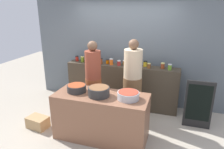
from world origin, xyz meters
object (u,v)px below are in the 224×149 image
Objects in this scene: preserve_jar_2 at (87,60)px; cook_with_tongs at (94,85)px; preserve_jar_8 at (119,63)px; cooking_pot_center at (99,92)px; preserve_jar_12 at (145,64)px; cooking_pot_left at (77,88)px; preserve_jar_15 at (170,67)px; bread_crate at (38,122)px; preserve_jar_0 at (77,58)px; preserve_jar_1 at (82,59)px; preserve_jar_10 at (130,64)px; preserve_jar_5 at (101,61)px; preserve_jar_6 at (107,62)px; preserve_jar_9 at (124,63)px; preserve_jar_7 at (111,62)px; preserve_jar_3 at (93,59)px; cook_in_cap at (132,85)px; preserve_jar_14 at (163,66)px; chalkboard_sign at (198,105)px; preserve_jar_4 at (96,61)px; cooking_pot_right at (128,95)px; preserve_jar_11 at (138,64)px; preserve_jar_13 at (149,66)px.

cook_with_tongs reaches higher than preserve_jar_2.
cooking_pot_center is (0.04, -1.40, -0.16)m from preserve_jar_8.
preserve_jar_12 reaches higher than cooking_pot_left.
bread_crate is at bearing -149.27° from preserve_jar_15.
preserve_jar_1 is (0.18, -0.05, 0.01)m from preserve_jar_0.
preserve_jar_10 is at bearing 51.60° from cook_with_tongs.
preserve_jar_6 is (0.13, 0.08, -0.02)m from preserve_jar_5.
preserve_jar_9 is at bearing 62.76° from cook_with_tongs.
preserve_jar_0 and preserve_jar_2 have the same top height.
preserve_jar_7 is at bearing -4.59° from preserve_jar_0.
preserve_jar_0 is 0.42m from preserve_jar_3.
cook_in_cap is (0.78, 0.26, 0.01)m from cook_with_tongs.
preserve_jar_15 is at bearing -3.02° from preserve_jar_3.
cooking_pot_center is at bearing -59.75° from cook_with_tongs.
preserve_jar_1 reaches higher than preserve_jar_14.
preserve_jar_3 is at bearing 167.44° from chalkboard_sign.
preserve_jar_2 is at bearing -175.65° from preserve_jar_12.
preserve_jar_3 reaches higher than preserve_jar_4.
preserve_jar_15 is 1.51m from cooking_pot_right.
preserve_jar_14 is at bearing -1.92° from preserve_jar_9.
preserve_jar_10 is at bearing -2.27° from preserve_jar_7.
preserve_jar_14 is (0.90, -0.03, 0.01)m from preserve_jar_9.
preserve_jar_11 is 0.89× the size of preserve_jar_13.
preserve_jar_1 is 0.97× the size of preserve_jar_5.
preserve_jar_12 is at bearing 8.01° from preserve_jar_7.
cooking_pot_left is at bearing 172.92° from cooking_pot_center.
preserve_jar_13 reaches higher than cooking_pot_center.
bread_crate is (-2.01, -1.44, -0.99)m from preserve_jar_13.
preserve_jar_0 is 0.54m from preserve_jar_4.
preserve_jar_11 is 0.56m from preserve_jar_14.
preserve_jar_7 reaches higher than preserve_jar_9.
preserve_jar_0 reaches higher than preserve_jar_10.
preserve_jar_6 is at bearing -179.38° from preserve_jar_11.
preserve_jar_10 is at bearing -32.21° from preserve_jar_9.
cook_with_tongs is at bearing -132.44° from preserve_jar_11.
preserve_jar_7 is at bearing -3.95° from preserve_jar_4.
preserve_jar_14 is (0.74, 0.07, 0.01)m from preserve_jar_10.
preserve_jar_1 reaches higher than preserve_jar_9.
preserve_jar_10 reaches higher than preserve_jar_11.
cook_in_cap reaches higher than preserve_jar_2.
preserve_jar_8 is at bearing -0.53° from preserve_jar_7.
preserve_jar_12 is (0.16, 0.03, 0.01)m from preserve_jar_11.
preserve_jar_8 is 0.34× the size of cooking_pot_left.
preserve_jar_15 is at bearing 0.13° from preserve_jar_7.
preserve_jar_2 is 0.38× the size of cooking_pot_left.
preserve_jar_13 is 1.75m from cooking_pot_left.
preserve_jar_4 reaches higher than preserve_jar_13.
preserve_jar_1 is 0.94× the size of preserve_jar_7.
preserve_jar_11 is 0.28m from preserve_jar_13.
chalkboard_sign is (1.18, -0.57, -0.60)m from preserve_jar_12.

